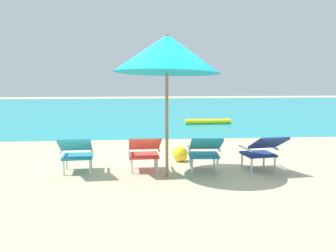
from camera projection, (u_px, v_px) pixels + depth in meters
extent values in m
plane|color=#CCB78E|center=(157.00, 137.00, 10.40)|extent=(40.00, 40.00, 0.00)
cube|color=teal|center=(147.00, 109.00, 18.90)|extent=(40.00, 18.00, 0.01)
cylinder|color=yellow|center=(208.00, 121.00, 13.12)|extent=(1.60, 0.18, 0.18)
cube|color=teal|center=(78.00, 156.00, 6.60)|extent=(0.55, 0.53, 0.04)
cube|color=teal|center=(75.00, 145.00, 6.21)|extent=(0.55, 0.55, 0.27)
cylinder|color=silver|center=(66.00, 162.00, 6.79)|extent=(0.04, 0.04, 0.26)
cylinder|color=silver|center=(91.00, 162.00, 6.86)|extent=(0.04, 0.04, 0.26)
cylinder|color=silver|center=(64.00, 168.00, 6.38)|extent=(0.04, 0.04, 0.26)
cylinder|color=silver|center=(90.00, 167.00, 6.45)|extent=(0.04, 0.04, 0.26)
cube|color=silver|center=(62.00, 150.00, 6.55)|extent=(0.06, 0.50, 0.03)
cube|color=silver|center=(93.00, 149.00, 6.62)|extent=(0.06, 0.50, 0.03)
cube|color=red|center=(144.00, 155.00, 6.69)|extent=(0.53, 0.51, 0.04)
cube|color=red|center=(145.00, 144.00, 6.29)|extent=(0.53, 0.53, 0.27)
cylinder|color=silver|center=(131.00, 161.00, 6.89)|extent=(0.04, 0.04, 0.26)
cylinder|color=silver|center=(155.00, 161.00, 6.94)|extent=(0.04, 0.04, 0.26)
cylinder|color=silver|center=(132.00, 167.00, 6.47)|extent=(0.04, 0.04, 0.26)
cylinder|color=silver|center=(157.00, 166.00, 6.52)|extent=(0.04, 0.04, 0.26)
cube|color=silver|center=(129.00, 149.00, 6.64)|extent=(0.04, 0.50, 0.03)
cube|color=silver|center=(158.00, 148.00, 6.70)|extent=(0.04, 0.50, 0.03)
cube|color=teal|center=(204.00, 155.00, 6.71)|extent=(0.56, 0.54, 0.04)
cube|color=teal|center=(206.00, 144.00, 6.31)|extent=(0.56, 0.56, 0.27)
cylinder|color=silver|center=(190.00, 161.00, 6.93)|extent=(0.04, 0.04, 0.26)
cylinder|color=silver|center=(214.00, 161.00, 6.94)|extent=(0.04, 0.04, 0.26)
cylinder|color=silver|center=(192.00, 166.00, 6.52)|extent=(0.04, 0.04, 0.26)
cylinder|color=silver|center=(217.00, 166.00, 6.52)|extent=(0.04, 0.04, 0.26)
cube|color=silver|center=(189.00, 149.00, 6.69)|extent=(0.07, 0.50, 0.03)
cube|color=silver|center=(218.00, 148.00, 6.70)|extent=(0.07, 0.50, 0.03)
cube|color=navy|center=(258.00, 154.00, 6.79)|extent=(0.58, 0.56, 0.04)
cube|color=navy|center=(268.00, 143.00, 6.40)|extent=(0.58, 0.58, 0.27)
cylinder|color=silver|center=(242.00, 160.00, 6.97)|extent=(0.04, 0.04, 0.26)
cylinder|color=silver|center=(264.00, 159.00, 7.06)|extent=(0.04, 0.04, 0.26)
cylinder|color=silver|center=(252.00, 166.00, 6.56)|extent=(0.04, 0.04, 0.26)
cylinder|color=silver|center=(275.00, 164.00, 6.65)|extent=(0.04, 0.04, 0.26)
cube|color=silver|center=(245.00, 148.00, 6.72)|extent=(0.09, 0.50, 0.03)
cube|color=silver|center=(272.00, 147.00, 6.83)|extent=(0.09, 0.50, 0.03)
cylinder|color=olive|center=(167.00, 125.00, 6.19)|extent=(0.05, 0.05, 1.76)
cone|color=#0A93AD|center=(167.00, 54.00, 6.04)|extent=(2.29, 2.31, 0.72)
sphere|color=#4C3823|center=(167.00, 36.00, 6.00)|extent=(0.07, 0.07, 0.07)
sphere|color=yellow|center=(180.00, 154.00, 7.42)|extent=(0.30, 0.30, 0.30)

